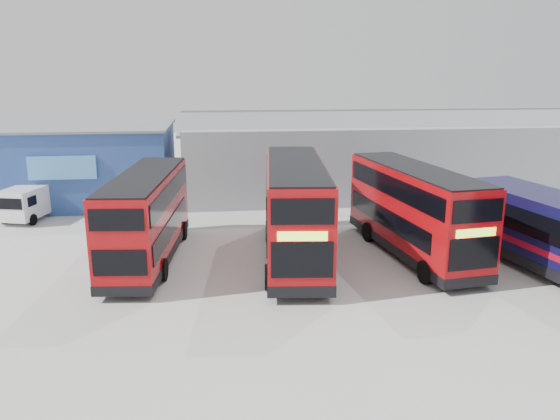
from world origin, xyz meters
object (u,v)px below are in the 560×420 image
object	(u,v)px
office_block	(79,163)
panel_van	(32,200)
double_decker_left	(147,218)
double_decker_right	(413,212)
double_decker_centre	(295,212)
maintenance_shed	(389,153)

from	to	relation	value
office_block	panel_van	xyz separation A→B (m)	(-1.89, -4.15, -1.47)
double_decker_left	office_block	bearing A→B (deg)	-59.97
double_decker_right	panel_van	xyz separation A→B (m)	(-20.27, 9.17, -1.01)
double_decker_left	double_decker_centre	distance (m)	6.83
maintenance_shed	double_decker_right	size ratio (longest dim) A/B	2.96
maintenance_shed	double_decker_right	bearing A→B (deg)	-103.30
double_decker_centre	double_decker_left	bearing A→B (deg)	-178.39
office_block	maintenance_shed	world-z (taller)	maintenance_shed
double_decker_left	double_decker_centre	size ratio (longest dim) A/B	0.90
maintenance_shed	panel_van	bearing A→B (deg)	-165.56
double_decker_left	double_decker_centre	world-z (taller)	double_decker_centre
maintenance_shed	double_decker_centre	world-z (taller)	maintenance_shed
maintenance_shed	double_decker_left	world-z (taller)	maintenance_shed
double_decker_left	double_decker_right	bearing A→B (deg)	-177.26
office_block	double_decker_left	world-z (taller)	office_block
office_block	panel_van	distance (m)	4.79
double_decker_left	double_decker_right	world-z (taller)	double_decker_right
maintenance_shed	double_decker_left	xyz separation A→B (m)	(-16.08, -14.79, -0.55)
maintenance_shed	double_decker_centre	xyz separation A→B (m)	(-9.27, -15.23, -0.32)
office_block	double_decker_right	xyz separation A→B (m)	(18.38, -13.32, -0.46)
double_decker_centre	office_block	bearing A→B (deg)	139.21
maintenance_shed	panel_van	xyz separation A→B (m)	(-23.89, -6.15, -1.49)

